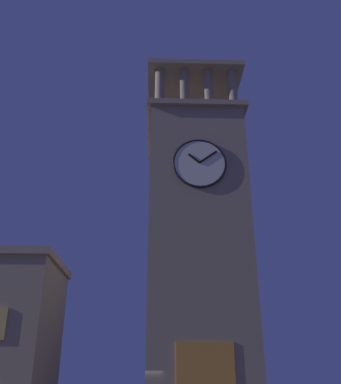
% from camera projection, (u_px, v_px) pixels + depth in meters
% --- Properties ---
extents(clocktower, '(7.13, 8.50, 26.03)m').
position_uv_depth(clocktower, '(196.00, 248.00, 29.75)').
color(clocktower, gray).
rests_on(clocktower, ground_plane).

